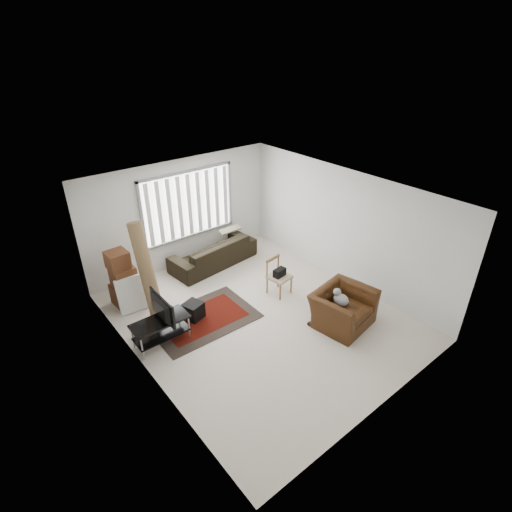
{
  "coord_description": "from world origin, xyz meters",
  "views": [
    {
      "loc": [
        -4.27,
        -5.18,
        5.2
      ],
      "look_at": [
        0.42,
        0.61,
        1.05
      ],
      "focal_mm": 28.0,
      "sensor_mm": 36.0,
      "label": 1
    }
  ],
  "objects_px": {
    "sofa": "(213,249)",
    "side_chair": "(279,275)",
    "tv_stand": "(161,327)",
    "moving_boxes": "(123,280)",
    "armchair": "(343,306)"
  },
  "relations": [
    {
      "from": "moving_boxes",
      "to": "side_chair",
      "type": "height_order",
      "value": "moving_boxes"
    },
    {
      "from": "tv_stand",
      "to": "side_chair",
      "type": "distance_m",
      "value": 2.87
    },
    {
      "from": "side_chair",
      "to": "armchair",
      "type": "distance_m",
      "value": 1.66
    },
    {
      "from": "tv_stand",
      "to": "sofa",
      "type": "height_order",
      "value": "sofa"
    },
    {
      "from": "moving_boxes",
      "to": "armchair",
      "type": "bearing_deg",
      "value": -47.97
    },
    {
      "from": "moving_boxes",
      "to": "armchair",
      "type": "relative_size",
      "value": 0.97
    },
    {
      "from": "armchair",
      "to": "moving_boxes",
      "type": "bearing_deg",
      "value": 123.35
    },
    {
      "from": "tv_stand",
      "to": "side_chair",
      "type": "height_order",
      "value": "side_chair"
    },
    {
      "from": "tv_stand",
      "to": "side_chair",
      "type": "xyz_separation_m",
      "value": [
        2.87,
        -0.12,
        0.08
      ]
    },
    {
      "from": "tv_stand",
      "to": "sofa",
      "type": "xyz_separation_m",
      "value": [
        2.46,
        1.91,
        0.05
      ]
    },
    {
      "from": "moving_boxes",
      "to": "side_chair",
      "type": "xyz_separation_m",
      "value": [
        2.87,
        -1.82,
        -0.12
      ]
    },
    {
      "from": "armchair",
      "to": "sofa",
      "type": "bearing_deg",
      "value": 91.66
    },
    {
      "from": "tv_stand",
      "to": "armchair",
      "type": "relative_size",
      "value": 0.83
    },
    {
      "from": "moving_boxes",
      "to": "sofa",
      "type": "xyz_separation_m",
      "value": [
        2.45,
        0.21,
        -0.15
      ]
    },
    {
      "from": "sofa",
      "to": "side_chair",
      "type": "height_order",
      "value": "sofa"
    }
  ]
}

